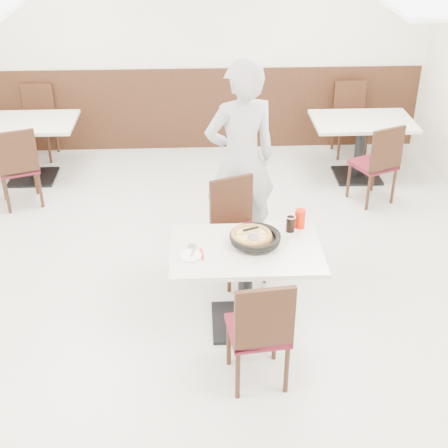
{
  "coord_description": "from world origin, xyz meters",
  "views": [
    {
      "loc": [
        -0.05,
        -4.58,
        3.36
      ],
      "look_at": [
        0.15,
        -0.3,
        0.92
      ],
      "focal_mm": 50.0,
      "sensor_mm": 36.0,
      "label": 1
    }
  ],
  "objects_px": {
    "chair_far": "(239,233)",
    "diner_person": "(241,160)",
    "pizza_pan": "(255,240)",
    "cola_glass": "(290,224)",
    "bg_chair_left_near": "(18,166)",
    "chair_near": "(258,328)",
    "pizza": "(251,237)",
    "bg_table_right": "(360,149)",
    "red_cup": "(300,219)",
    "side_plate": "(190,256)",
    "bg_chair_right_near": "(373,162)",
    "bg_chair_left_far": "(37,123)",
    "bg_table_left": "(29,150)",
    "bg_chair_right_far": "(351,121)",
    "main_table": "(245,287)"
  },
  "relations": [
    {
      "from": "chair_near",
      "to": "bg_table_right",
      "type": "bearing_deg",
      "value": 58.45
    },
    {
      "from": "chair_far",
      "to": "bg_chair_right_near",
      "type": "distance_m",
      "value": 2.21
    },
    {
      "from": "pizza",
      "to": "bg_table_left",
      "type": "relative_size",
      "value": 0.28
    },
    {
      "from": "chair_near",
      "to": "bg_chair_right_far",
      "type": "relative_size",
      "value": 1.0
    },
    {
      "from": "chair_far",
      "to": "bg_table_right",
      "type": "height_order",
      "value": "chair_far"
    },
    {
      "from": "main_table",
      "to": "chair_far",
      "type": "distance_m",
      "value": 0.71
    },
    {
      "from": "side_plate",
      "to": "bg_chair_left_far",
      "type": "distance_m",
      "value": 4.27
    },
    {
      "from": "chair_far",
      "to": "bg_chair_left_near",
      "type": "distance_m",
      "value": 2.87
    },
    {
      "from": "main_table",
      "to": "bg_chair_right_near",
      "type": "relative_size",
      "value": 1.26
    },
    {
      "from": "pizza",
      "to": "bg_table_right",
      "type": "bearing_deg",
      "value": 60.24
    },
    {
      "from": "red_cup",
      "to": "chair_far",
      "type": "bearing_deg",
      "value": 140.66
    },
    {
      "from": "chair_far",
      "to": "side_plate",
      "type": "distance_m",
      "value": 0.96
    },
    {
      "from": "chair_near",
      "to": "bg_chair_right_near",
      "type": "xyz_separation_m",
      "value": [
        1.58,
        2.85,
        0.0
      ]
    },
    {
      "from": "pizza_pan",
      "to": "cola_glass",
      "type": "bearing_deg",
      "value": 32.24
    },
    {
      "from": "pizza",
      "to": "side_plate",
      "type": "distance_m",
      "value": 0.52
    },
    {
      "from": "bg_chair_right_far",
      "to": "bg_chair_left_far",
      "type": "bearing_deg",
      "value": -2.72
    },
    {
      "from": "diner_person",
      "to": "bg_table_left",
      "type": "relative_size",
      "value": 1.61
    },
    {
      "from": "pizza_pan",
      "to": "pizza",
      "type": "relative_size",
      "value": 1.19
    },
    {
      "from": "chair_near",
      "to": "bg_table_left",
      "type": "relative_size",
      "value": 0.79
    },
    {
      "from": "pizza_pan",
      "to": "bg_chair_left_far",
      "type": "height_order",
      "value": "bg_chair_left_far"
    },
    {
      "from": "bg_table_right",
      "to": "diner_person",
      "type": "bearing_deg",
      "value": -134.46
    },
    {
      "from": "bg_chair_left_far",
      "to": "bg_chair_right_near",
      "type": "bearing_deg",
      "value": 165.6
    },
    {
      "from": "red_cup",
      "to": "bg_table_left",
      "type": "distance_m",
      "value": 3.95
    },
    {
      "from": "chair_far",
      "to": "bg_table_right",
      "type": "xyz_separation_m",
      "value": [
        1.63,
        2.13,
        -0.1
      ]
    },
    {
      "from": "pizza",
      "to": "bg_chair_right_far",
      "type": "bearing_deg",
      "value": 64.95
    },
    {
      "from": "pizza_pan",
      "to": "bg_chair_left_near",
      "type": "distance_m",
      "value": 3.35
    },
    {
      "from": "pizza_pan",
      "to": "pizza",
      "type": "bearing_deg",
      "value": 151.89
    },
    {
      "from": "bg_chair_right_near",
      "to": "diner_person",
      "type": "bearing_deg",
      "value": -172.62
    },
    {
      "from": "chair_near",
      "to": "bg_chair_left_far",
      "type": "relative_size",
      "value": 1.0
    },
    {
      "from": "bg_table_left",
      "to": "bg_chair_right_far",
      "type": "relative_size",
      "value": 1.26
    },
    {
      "from": "side_plate",
      "to": "cola_glass",
      "type": "distance_m",
      "value": 0.9
    },
    {
      "from": "pizza",
      "to": "side_plate",
      "type": "relative_size",
      "value": 1.95
    },
    {
      "from": "chair_far",
      "to": "bg_chair_right_far",
      "type": "bearing_deg",
      "value": -141.16
    },
    {
      "from": "bg_chair_left_far",
      "to": "bg_table_right",
      "type": "bearing_deg",
      "value": 173.88
    },
    {
      "from": "chair_near",
      "to": "bg_chair_left_near",
      "type": "height_order",
      "value": "same"
    },
    {
      "from": "pizza_pan",
      "to": "bg_chair_right_far",
      "type": "relative_size",
      "value": 0.41
    },
    {
      "from": "side_plate",
      "to": "bg_chair_right_near",
      "type": "distance_m",
      "value": 3.11
    },
    {
      "from": "red_cup",
      "to": "bg_chair_right_far",
      "type": "distance_m",
      "value": 3.47
    },
    {
      "from": "pizza_pan",
      "to": "bg_table_right",
      "type": "bearing_deg",
      "value": 60.85
    },
    {
      "from": "chair_far",
      "to": "diner_person",
      "type": "bearing_deg",
      "value": -115.33
    },
    {
      "from": "bg_table_right",
      "to": "bg_chair_right_near",
      "type": "height_order",
      "value": "bg_chair_right_near"
    },
    {
      "from": "bg_table_right",
      "to": "cola_glass",
      "type": "bearing_deg",
      "value": -115.66
    },
    {
      "from": "chair_near",
      "to": "pizza_pan",
      "type": "height_order",
      "value": "chair_near"
    },
    {
      "from": "chair_near",
      "to": "red_cup",
      "type": "height_order",
      "value": "chair_near"
    },
    {
      "from": "bg_chair_left_near",
      "to": "bg_chair_left_far",
      "type": "bearing_deg",
      "value": 72.39
    },
    {
      "from": "pizza",
      "to": "bg_chair_right_near",
      "type": "bearing_deg",
      "value": 53.49
    },
    {
      "from": "main_table",
      "to": "diner_person",
      "type": "bearing_deg",
      "value": 88.07
    },
    {
      "from": "pizza_pan",
      "to": "main_table",
      "type": "bearing_deg",
      "value": -143.14
    },
    {
      "from": "pizza",
      "to": "bg_chair_right_near",
      "type": "distance_m",
      "value": 2.67
    },
    {
      "from": "bg_table_right",
      "to": "bg_chair_left_near",
      "type": "bearing_deg",
      "value": -172.48
    }
  ]
}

